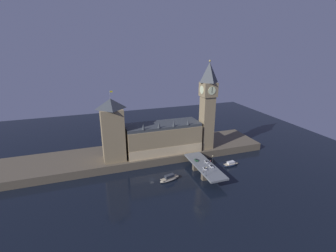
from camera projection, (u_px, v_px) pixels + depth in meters
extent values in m
plane|color=black|center=(152.00, 179.00, 178.04)|extent=(400.00, 400.00, 0.00)
cube|color=brown|center=(140.00, 154.00, 211.98)|extent=(220.00, 42.00, 6.46)
cube|color=#8E7A56|center=(163.00, 139.00, 206.90)|extent=(62.63, 22.99, 22.46)
cube|color=#D5B989|center=(167.00, 152.00, 198.78)|extent=(62.63, 0.20, 8.08)
cube|color=#383D42|center=(163.00, 125.00, 202.94)|extent=(62.63, 21.15, 2.40)
cone|color=#383D42|center=(143.00, 127.00, 187.23)|extent=(2.40, 2.40, 4.94)
cone|color=#383D42|center=(159.00, 125.00, 191.09)|extent=(2.40, 2.40, 4.94)
cone|color=#383D42|center=(174.00, 123.00, 194.94)|extent=(2.40, 2.40, 4.94)
cone|color=#383D42|center=(188.00, 122.00, 198.79)|extent=(2.40, 2.40, 4.94)
cube|color=#8E7A56|center=(207.00, 123.00, 209.94)|extent=(10.09, 10.09, 46.35)
cube|color=#8E7A56|center=(208.00, 89.00, 200.69)|extent=(11.91, 11.91, 11.64)
cylinder|color=beige|center=(212.00, 91.00, 195.24)|extent=(6.68, 0.25, 6.68)
cylinder|color=beige|center=(205.00, 88.00, 206.15)|extent=(6.68, 0.25, 6.68)
cylinder|color=beige|center=(215.00, 89.00, 202.56)|extent=(0.25, 6.68, 6.68)
cylinder|color=beige|center=(202.00, 90.00, 198.82)|extent=(0.25, 6.68, 6.68)
cube|color=black|center=(212.00, 90.00, 194.92)|extent=(0.36, 0.10, 5.01)
pyramid|color=#383D42|center=(209.00, 72.00, 196.27)|extent=(11.91, 11.91, 16.16)
sphere|color=gold|center=(210.00, 61.00, 193.44)|extent=(1.60, 1.60, 1.60)
cube|color=#8E7A56|center=(113.00, 135.00, 189.19)|extent=(16.75, 16.75, 41.70)
pyramid|color=#383D42|center=(111.00, 104.00, 181.32)|extent=(17.08, 17.08, 7.66)
cylinder|color=#99999E|center=(110.00, 95.00, 179.14)|extent=(0.24, 0.24, 6.00)
cube|color=gold|center=(111.00, 92.00, 178.81)|extent=(2.00, 0.08, 1.20)
cube|color=slate|center=(205.00, 166.00, 183.76)|extent=(13.89, 46.00, 1.40)
cube|color=brown|center=(209.00, 175.00, 178.08)|extent=(11.81, 3.20, 6.05)
cube|color=brown|center=(200.00, 166.00, 191.83)|extent=(11.81, 3.20, 6.05)
cube|color=#235633|center=(196.00, 160.00, 189.80)|extent=(1.97, 3.81, 0.84)
cube|color=black|center=(196.00, 159.00, 189.59)|extent=(1.61, 1.71, 0.45)
cylinder|color=black|center=(195.00, 160.00, 190.66)|extent=(0.22, 0.64, 0.64)
cylinder|color=black|center=(197.00, 160.00, 191.23)|extent=(0.22, 0.64, 0.64)
cylinder|color=black|center=(196.00, 161.00, 188.54)|extent=(0.22, 0.64, 0.64)
cylinder|color=black|center=(198.00, 161.00, 189.12)|extent=(0.22, 0.64, 0.64)
cube|color=silver|center=(205.00, 169.00, 176.58)|extent=(1.71, 4.19, 0.77)
cube|color=black|center=(205.00, 168.00, 176.38)|extent=(1.40, 1.88, 0.45)
cylinder|color=black|center=(203.00, 169.00, 177.57)|extent=(0.22, 0.64, 0.64)
cylinder|color=black|center=(205.00, 168.00, 178.07)|extent=(0.22, 0.64, 0.64)
cylinder|color=black|center=(205.00, 170.00, 175.24)|extent=(0.22, 0.64, 0.64)
cylinder|color=black|center=(207.00, 170.00, 175.74)|extent=(0.22, 0.64, 0.64)
cube|color=silver|center=(211.00, 166.00, 180.15)|extent=(1.77, 4.77, 0.83)
cube|color=black|center=(211.00, 166.00, 179.94)|extent=(1.46, 2.15, 0.45)
cylinder|color=black|center=(213.00, 167.00, 179.17)|extent=(0.22, 0.64, 0.64)
cylinder|color=black|center=(211.00, 168.00, 178.65)|extent=(0.22, 0.64, 0.64)
cylinder|color=black|center=(211.00, 166.00, 181.82)|extent=(0.22, 0.64, 0.64)
cylinder|color=black|center=(209.00, 166.00, 181.30)|extent=(0.22, 0.64, 0.64)
cube|color=silver|center=(206.00, 162.00, 187.11)|extent=(1.75, 4.11, 0.76)
cube|color=black|center=(206.00, 161.00, 186.91)|extent=(1.44, 1.85, 0.45)
cylinder|color=black|center=(208.00, 163.00, 186.30)|extent=(0.22, 0.64, 0.64)
cylinder|color=black|center=(206.00, 163.00, 185.78)|extent=(0.22, 0.64, 0.64)
cylinder|color=black|center=(207.00, 161.00, 188.58)|extent=(0.22, 0.64, 0.64)
cylinder|color=black|center=(205.00, 162.00, 188.07)|extent=(0.22, 0.64, 0.64)
cylinder|color=black|center=(203.00, 172.00, 172.74)|extent=(0.28, 0.28, 0.76)
cylinder|color=gray|center=(203.00, 171.00, 172.51)|extent=(0.38, 0.38, 0.63)
sphere|color=tan|center=(203.00, 171.00, 172.38)|extent=(0.21, 0.21, 0.21)
cylinder|color=black|center=(210.00, 162.00, 187.28)|extent=(0.28, 0.28, 0.89)
cylinder|color=maroon|center=(211.00, 161.00, 187.02)|extent=(0.38, 0.38, 0.74)
sphere|color=tan|center=(211.00, 160.00, 186.87)|extent=(0.24, 0.24, 0.24)
cylinder|color=#2D3333|center=(206.00, 176.00, 168.26)|extent=(0.56, 0.56, 0.50)
cylinder|color=#2D3333|center=(206.00, 172.00, 167.30)|extent=(0.18, 0.18, 5.53)
sphere|color=#F9E5A3|center=(206.00, 167.00, 166.24)|extent=(0.60, 0.60, 0.60)
sphere|color=#F9E5A3|center=(206.00, 168.00, 166.22)|extent=(0.44, 0.44, 0.44)
sphere|color=#F9E5A3|center=(207.00, 168.00, 166.49)|extent=(0.44, 0.44, 0.44)
cylinder|color=#2D3333|center=(212.00, 163.00, 185.47)|extent=(0.56, 0.56, 0.50)
cylinder|color=#2D3333|center=(213.00, 160.00, 184.49)|extent=(0.18, 0.18, 5.63)
sphere|color=#F9E5A3|center=(213.00, 156.00, 183.42)|extent=(0.60, 0.60, 0.60)
sphere|color=#F9E5A3|center=(212.00, 156.00, 183.39)|extent=(0.44, 0.44, 0.44)
sphere|color=#F9E5A3|center=(213.00, 156.00, 183.67)|extent=(0.44, 0.44, 0.44)
ellipsoid|color=#B2A893|center=(169.00, 179.00, 176.14)|extent=(16.24, 8.08, 2.36)
cube|color=tan|center=(169.00, 178.00, 175.80)|extent=(14.21, 6.77, 0.24)
cube|color=#2D333D|center=(169.00, 176.00, 175.38)|extent=(7.49, 4.36, 2.36)
ellipsoid|color=#1E2842|center=(231.00, 165.00, 198.13)|extent=(13.81, 6.01, 1.80)
cube|color=tan|center=(231.00, 164.00, 197.87)|extent=(12.12, 4.91, 0.24)
cube|color=silver|center=(231.00, 163.00, 197.54)|extent=(6.29, 3.52, 1.80)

